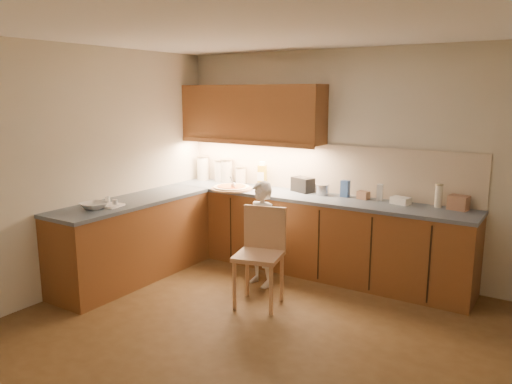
# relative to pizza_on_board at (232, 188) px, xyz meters

# --- Properties ---
(room) EXTENTS (4.54, 4.50, 2.62)m
(room) POSITION_rel_pizza_on_board_xyz_m (1.36, -1.50, 0.73)
(room) COLOR #51381B
(room) RESTS_ON ground
(l_counter) EXTENTS (3.77, 2.62, 0.92)m
(l_counter) POSITION_rel_pizza_on_board_xyz_m (0.43, -0.26, -0.48)
(l_counter) COLOR brown
(l_counter) RESTS_ON ground
(backsplash) EXTENTS (3.75, 0.02, 0.58)m
(backsplash) POSITION_rel_pizza_on_board_xyz_m (0.98, 0.48, 0.27)
(backsplash) COLOR beige
(backsplash) RESTS_ON l_counter
(upper_cabinets) EXTENTS (1.95, 0.36, 0.73)m
(upper_cabinets) POSITION_rel_pizza_on_board_xyz_m (0.08, 0.32, 0.91)
(upper_cabinets) COLOR brown
(upper_cabinets) RESTS_ON ground
(pizza_on_board) EXTENTS (0.51, 0.51, 0.21)m
(pizza_on_board) POSITION_rel_pizza_on_board_xyz_m (0.00, 0.00, 0.00)
(pizza_on_board) COLOR tan
(pizza_on_board) RESTS_ON l_counter
(child) EXTENTS (0.49, 0.39, 1.17)m
(child) POSITION_rel_pizza_on_board_xyz_m (0.75, -0.50, -0.36)
(child) COLOR silver
(child) RESTS_ON ground
(wooden_chair) EXTENTS (0.53, 0.53, 0.98)m
(wooden_chair) POSITION_rel_pizza_on_board_xyz_m (1.00, -0.90, -0.37)
(wooden_chair) COLOR tan
(wooden_chair) RESTS_ON ground
(mixing_bowl) EXTENTS (0.27, 0.27, 0.07)m
(mixing_bowl) POSITION_rel_pizza_on_board_xyz_m (-0.59, -1.62, 0.01)
(mixing_bowl) COLOR white
(mixing_bowl) RESTS_ON l_counter
(canister_a) EXTENTS (0.17, 0.17, 0.33)m
(canister_a) POSITION_rel_pizza_on_board_xyz_m (-0.74, 0.37, 0.14)
(canister_a) COLOR white
(canister_a) RESTS_ON l_counter
(canister_b) EXTENTS (0.17, 0.17, 0.30)m
(canister_b) POSITION_rel_pizza_on_board_xyz_m (-0.44, 0.38, 0.13)
(canister_b) COLOR white
(canister_b) RESTS_ON l_counter
(canister_c) EXTENTS (0.17, 0.17, 0.32)m
(canister_c) POSITION_rel_pizza_on_board_xyz_m (-0.35, 0.38, 0.14)
(canister_c) COLOR beige
(canister_c) RESTS_ON l_counter
(canister_d) EXTENTS (0.14, 0.14, 0.23)m
(canister_d) POSITION_rel_pizza_on_board_xyz_m (-0.13, 0.39, 0.09)
(canister_d) COLOR silver
(canister_d) RESTS_ON l_counter
(oil_jug) EXTENTS (0.13, 0.11, 0.32)m
(oil_jug) POSITION_rel_pizza_on_board_xyz_m (0.22, 0.37, 0.13)
(oil_jug) COLOR #B19723
(oil_jug) RESTS_ON l_counter
(toaster) EXTENTS (0.31, 0.24, 0.18)m
(toaster) POSITION_rel_pizza_on_board_xyz_m (0.81, 0.35, 0.07)
(toaster) COLOR black
(toaster) RESTS_ON l_counter
(steel_pot) EXTENTS (0.17, 0.17, 0.13)m
(steel_pot) POSITION_rel_pizza_on_board_xyz_m (1.09, 0.31, 0.04)
(steel_pot) COLOR #B2B2B7
(steel_pot) RESTS_ON l_counter
(blue_box) EXTENTS (0.10, 0.07, 0.19)m
(blue_box) POSITION_rel_pizza_on_board_xyz_m (1.36, 0.35, 0.07)
(blue_box) COLOR #305292
(blue_box) RESTS_ON l_counter
(card_box_a) EXTENTS (0.14, 0.12, 0.09)m
(card_box_a) POSITION_rel_pizza_on_board_xyz_m (1.58, 0.34, 0.02)
(card_box_a) COLOR #9C7254
(card_box_a) RESTS_ON l_counter
(white_bottle) EXTENTS (0.07, 0.07, 0.18)m
(white_bottle) POSITION_rel_pizza_on_board_xyz_m (1.76, 0.38, 0.07)
(white_bottle) COLOR silver
(white_bottle) RESTS_ON l_counter
(flat_pack) EXTENTS (0.21, 0.17, 0.08)m
(flat_pack) POSITION_rel_pizza_on_board_xyz_m (2.02, 0.32, 0.02)
(flat_pack) COLOR white
(flat_pack) RESTS_ON l_counter
(tall_jar) EXTENTS (0.08, 0.08, 0.25)m
(tall_jar) POSITION_rel_pizza_on_board_xyz_m (2.39, 0.37, 0.10)
(tall_jar) COLOR white
(tall_jar) RESTS_ON l_counter
(card_box_b) EXTENTS (0.21, 0.18, 0.15)m
(card_box_b) POSITION_rel_pizza_on_board_xyz_m (2.60, 0.37, 0.05)
(card_box_b) COLOR #9D7054
(card_box_b) RESTS_ON l_counter
(dough_cloth) EXTENTS (0.32, 0.27, 0.02)m
(dough_cloth) POSITION_rel_pizza_on_board_xyz_m (-0.57, -1.46, -0.01)
(dough_cloth) COLOR white
(dough_cloth) RESTS_ON l_counter
(spice_jar_a) EXTENTS (0.06, 0.06, 0.07)m
(spice_jar_a) POSITION_rel_pizza_on_board_xyz_m (-0.69, -1.36, 0.01)
(spice_jar_a) COLOR white
(spice_jar_a) RESTS_ON l_counter
(spice_jar_b) EXTENTS (0.07, 0.07, 0.07)m
(spice_jar_b) POSITION_rel_pizza_on_board_xyz_m (-0.49, -1.43, 0.01)
(spice_jar_b) COLOR white
(spice_jar_b) RESTS_ON l_counter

